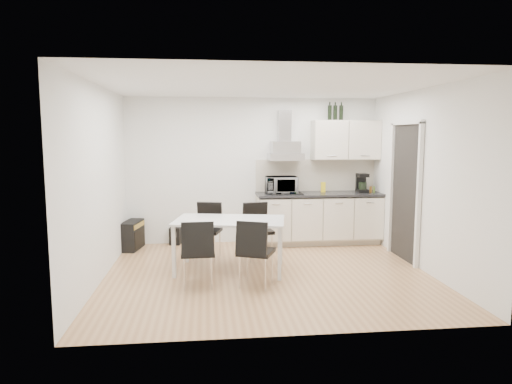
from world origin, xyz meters
TOP-DOWN VIEW (x-y plane):
  - ground at (0.00, 0.00)m, footprint 4.50×4.50m
  - wall_back at (0.00, 2.00)m, footprint 4.50×0.10m
  - wall_front at (0.00, -2.00)m, footprint 4.50×0.10m
  - wall_left at (-2.25, 0.00)m, footprint 0.10×4.00m
  - wall_right at (2.25, 0.00)m, footprint 0.10×4.00m
  - ceiling at (0.00, 0.00)m, footprint 4.50×4.50m
  - doorway at (2.21, 0.55)m, footprint 0.08×1.04m
  - kitchenette at (1.18, 1.73)m, footprint 2.22×0.64m
  - dining_table at (-0.51, 0.22)m, footprint 1.67×1.14m
  - chair_far_left at (-0.85, 0.88)m, footprint 0.56×0.60m
  - chair_far_right at (-0.04, 0.77)m, footprint 0.51×0.56m
  - chair_near_left at (-0.96, -0.42)m, footprint 0.46×0.51m
  - chair_near_right at (-0.21, -0.49)m, footprint 0.60×0.63m
  - guitar_amp at (-2.11, 1.65)m, footprint 0.35×0.62m
  - floor_speaker at (-1.41, 1.90)m, footprint 0.21×0.19m

SIDE VIEW (x-z plane):
  - ground at x=0.00m, z-range 0.00..0.00m
  - floor_speaker at x=-1.41m, z-range 0.00..0.31m
  - guitar_amp at x=-2.11m, z-range 0.00..0.49m
  - chair_far_left at x=-0.85m, z-range 0.00..0.88m
  - chair_far_right at x=-0.04m, z-range 0.00..0.88m
  - chair_near_left at x=-0.96m, z-range 0.00..0.88m
  - chair_near_right at x=-0.21m, z-range 0.00..0.88m
  - dining_table at x=-0.51m, z-range 0.30..1.05m
  - kitchenette at x=1.18m, z-range -0.43..2.09m
  - doorway at x=2.21m, z-range 0.00..2.10m
  - wall_back at x=0.00m, z-range 0.00..2.60m
  - wall_front at x=0.00m, z-range 0.00..2.60m
  - wall_left at x=-2.25m, z-range 0.00..2.60m
  - wall_right at x=2.25m, z-range 0.00..2.60m
  - ceiling at x=0.00m, z-range 2.60..2.60m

